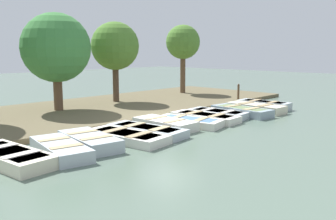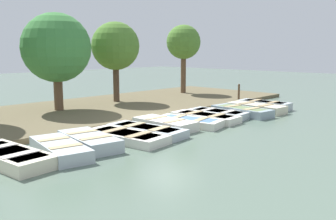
% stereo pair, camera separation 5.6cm
% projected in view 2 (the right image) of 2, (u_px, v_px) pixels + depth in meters
% --- Properties ---
extents(ground_plane, '(80.00, 80.00, 0.00)m').
position_uv_depth(ground_plane, '(168.00, 124.00, 16.22)').
color(ground_plane, '#566B5B').
extents(shore_bank, '(8.00, 24.00, 0.21)m').
position_uv_depth(shore_bank, '(99.00, 109.00, 19.62)').
color(shore_bank, brown).
rests_on(shore_bank, ground_plane).
extents(dock_walkway, '(1.19, 19.36, 0.20)m').
position_uv_depth(dock_walkway, '(143.00, 117.00, 17.28)').
color(dock_walkway, brown).
rests_on(dock_walkway, ground_plane).
extents(rowboat_0, '(3.22, 1.49, 0.39)m').
position_uv_depth(rowboat_0, '(10.00, 157.00, 10.54)').
color(rowboat_0, beige).
rests_on(rowboat_0, ground_plane).
extents(rowboat_1, '(2.99, 1.58, 0.41)m').
position_uv_depth(rowboat_1, '(60.00, 149.00, 11.35)').
color(rowboat_1, '#B2BCC1').
rests_on(rowboat_1, ground_plane).
extents(rowboat_2, '(2.80, 1.55, 0.43)m').
position_uv_depth(rowboat_2, '(89.00, 141.00, 12.28)').
color(rowboat_2, '#B2BCC1').
rests_on(rowboat_2, ground_plane).
extents(rowboat_3, '(3.25, 1.62, 0.33)m').
position_uv_depth(rowboat_3, '(126.00, 136.00, 13.12)').
color(rowboat_3, silver).
rests_on(rowboat_3, ground_plane).
extents(rowboat_4, '(3.30, 1.50, 0.33)m').
position_uv_depth(rowboat_4, '(147.00, 130.00, 14.10)').
color(rowboat_4, '#B2BCC1').
rests_on(rowboat_4, ground_plane).
extents(rowboat_5, '(2.68, 1.18, 0.41)m').
position_uv_depth(rowboat_5, '(165.00, 124.00, 15.15)').
color(rowboat_5, silver).
rests_on(rowboat_5, ground_plane).
extents(rowboat_6, '(3.07, 1.82, 0.33)m').
position_uv_depth(rowboat_6, '(189.00, 122.00, 15.82)').
color(rowboat_6, silver).
rests_on(rowboat_6, ground_plane).
extents(rowboat_7, '(3.22, 1.41, 0.34)m').
position_uv_depth(rowboat_7, '(205.00, 117.00, 16.84)').
color(rowboat_7, silver).
rests_on(rowboat_7, ground_plane).
extents(rowboat_8, '(2.97, 1.47, 0.34)m').
position_uv_depth(rowboat_8, '(218.00, 114.00, 17.78)').
color(rowboat_8, '#B2BCC1').
rests_on(rowboat_8, ground_plane).
extents(rowboat_9, '(3.13, 1.45, 0.41)m').
position_uv_depth(rowboat_9, '(242.00, 111.00, 18.31)').
color(rowboat_9, '#8C9EA8').
rests_on(rowboat_9, ground_plane).
extents(rowboat_10, '(3.01, 1.21, 0.43)m').
position_uv_depth(rowboat_10, '(256.00, 108.00, 19.29)').
color(rowboat_10, beige).
rests_on(rowboat_10, ground_plane).
extents(rowboat_11, '(2.82, 1.10, 0.43)m').
position_uv_depth(rowboat_11, '(264.00, 105.00, 20.32)').
color(rowboat_11, '#B2BCC1').
rests_on(rowboat_11, ground_plane).
extents(mooring_post_far, '(0.13, 0.13, 1.14)m').
position_uv_depth(mooring_post_far, '(239.00, 93.00, 22.60)').
color(mooring_post_far, brown).
rests_on(mooring_post_far, ground_plane).
extents(park_tree_left, '(3.37, 3.37, 4.96)m').
position_uv_depth(park_tree_left, '(56.00, 48.00, 18.17)').
color(park_tree_left, brown).
rests_on(park_tree_left, ground_plane).
extents(park_tree_center, '(2.73, 2.73, 4.75)m').
position_uv_depth(park_tree_center, '(115.00, 46.00, 21.20)').
color(park_tree_center, '#4C3828').
rests_on(park_tree_center, ground_plane).
extents(park_tree_right, '(2.33, 2.33, 4.86)m').
position_uv_depth(park_tree_right, '(184.00, 43.00, 25.52)').
color(park_tree_right, brown).
rests_on(park_tree_right, ground_plane).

